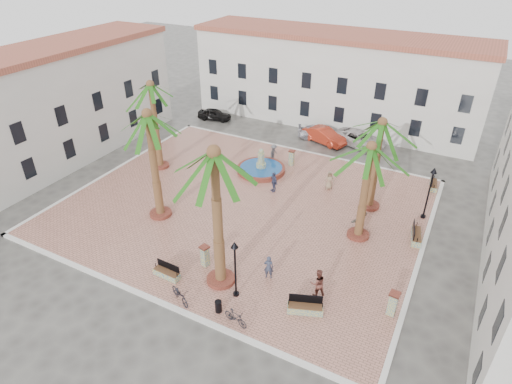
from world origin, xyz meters
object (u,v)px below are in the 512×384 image
bollard_se (205,255)px  bench_e (416,236)px  palm_ne (381,133)px  pedestrian_east (361,219)px  lamppost_s (235,260)px  bollard_e (393,303)px  car_black (214,114)px  car_white (359,139)px  bench_ne (433,185)px  car_red (324,136)px  litter_bin (218,306)px  palm_e (370,158)px  pedestrian_north (274,153)px  lamppost_e (431,184)px  fountain (261,168)px  cyclist_a (269,267)px  pedestrian_fountain_a (329,180)px  car_silver (319,132)px  bicycle_a (180,294)px  palm_nw (151,94)px  bench_s (167,273)px  pedestrian_fountain_b (274,182)px  palm_s (215,169)px  bench_se (305,308)px  cyclist_b (318,283)px  bollard_n (292,157)px  bicycle_b (236,317)px  palm_sw (149,126)px

bollard_se → bench_e: bearing=38.3°
palm_ne → pedestrian_east: (0.22, -3.37, -5.09)m
lamppost_s → bollard_e: size_ratio=2.53×
car_black → car_white: 16.36m
bench_ne → car_black: size_ratio=0.49×
car_red → bollard_e: bearing=-133.3°
bollard_se → litter_bin: bearing=-46.3°
palm_e → bollard_e: size_ratio=4.69×
litter_bin → pedestrian_north: bearing=106.4°
lamppost_e → pedestrian_north: (-13.69, 3.18, -1.99)m
fountain → bollard_e: bearing=-39.4°
litter_bin → cyclist_a: (1.22, 3.72, 0.43)m
pedestrian_east → pedestrian_fountain_a: bearing=-121.6°
bollard_e → litter_bin: size_ratio=2.04×
cyclist_a → car_silver: 21.73m
palm_ne → car_white: size_ratio=1.37×
bollard_e → bicycle_a: size_ratio=0.84×
bicycle_a → palm_ne: bearing=0.7°
bollard_se → cyclist_a: cyclist_a is taller
bollard_e → cyclist_a: cyclist_a is taller
fountain → bollard_se: 12.88m
palm_nw → litter_bin: (13.68, -12.15, -6.27)m
bench_e → bollard_se: size_ratio=1.41×
bench_s → pedestrian_fountain_b: (1.34, 12.09, 0.58)m
bench_s → bicycle_a: size_ratio=0.98×
bench_ne → bollard_se: bollard_se is taller
lamppost_e → palm_e: bearing=-129.0°
fountain → lamppost_e: (13.76, -0.79, 2.49)m
pedestrian_fountain_b → pedestrian_east: size_ratio=0.89×
palm_s → bench_se: bearing=0.6°
pedestrian_fountain_b → pedestrian_east: (7.67, -2.05, 0.10)m
palm_e → bicycle_a: (-7.18, -10.62, -5.50)m
cyclist_b → car_white: (-3.65, 21.29, -0.32)m
pedestrian_fountain_b → bicycle_a: bearing=-53.7°
bench_ne → bollard_n: bollard_n is taller
pedestrian_fountain_a → pedestrian_east: bearing=-74.5°
palm_ne → car_white: bearing=109.9°
fountain → bollard_n: bearing=51.5°
bench_e → bollard_se: bearing=117.7°
palm_s → bollard_e: (9.60, 2.11, -6.82)m
bench_se → lamppost_s: lamppost_s is taller
bench_ne → cyclist_b: cyclist_b is taller
lamppost_e → pedestrian_east: 5.57m
palm_e → bicycle_b: bearing=-108.6°
cyclist_b → car_black: bearing=-83.7°
bench_ne → bicycle_a: bearing=143.4°
lamppost_s → car_white: 23.55m
palm_nw → bollard_se: size_ratio=5.37×
palm_sw → pedestrian_east: size_ratio=4.34×
bench_e → bollard_n: 13.37m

